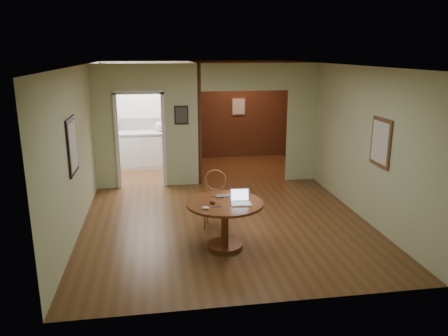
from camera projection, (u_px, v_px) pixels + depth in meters
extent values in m
plane|color=#4E3116|center=(227.00, 225.00, 7.65)|extent=(5.00, 5.00, 0.00)
plane|color=white|center=(227.00, 67.00, 6.95)|extent=(5.00, 5.00, 0.00)
plane|color=#B0B58C|center=(263.00, 198.00, 4.91)|extent=(5.00, 0.00, 5.00)
plane|color=#B0B58C|center=(72.00, 155.00, 6.92)|extent=(0.00, 5.00, 5.00)
plane|color=#B0B58C|center=(367.00, 145.00, 7.68)|extent=(0.00, 5.00, 5.00)
cube|color=#B0B58C|center=(104.00, 128.00, 9.34)|extent=(0.50, 2.70, 0.04)
cube|color=#B0B58C|center=(182.00, 126.00, 9.59)|extent=(0.80, 2.70, 0.04)
cube|color=#B0B58C|center=(302.00, 123.00, 10.01)|extent=(0.70, 2.70, 0.04)
plane|color=silver|center=(148.00, 114.00, 11.39)|extent=(2.70, 0.00, 2.70)
plane|color=#391A10|center=(238.00, 110.00, 12.24)|extent=(2.70, 0.00, 2.70)
cube|color=#391A10|center=(194.00, 117.00, 10.84)|extent=(0.08, 2.50, 2.70)
cube|color=black|center=(72.00, 146.00, 6.88)|extent=(0.03, 0.70, 0.90)
cube|color=brown|center=(381.00, 142.00, 7.16)|extent=(0.03, 0.60, 0.80)
cube|color=black|center=(181.00, 115.00, 9.51)|extent=(0.30, 0.03, 0.40)
cube|color=white|center=(239.00, 106.00, 12.20)|extent=(0.40, 0.03, 0.50)
cube|color=white|center=(148.00, 124.00, 11.44)|extent=(2.00, 0.02, 0.32)
cylinder|color=brown|center=(225.00, 245.00, 6.79)|extent=(0.55, 0.55, 0.05)
cylinder|color=brown|center=(225.00, 225.00, 6.71)|extent=(0.12, 0.12, 0.64)
cylinder|color=brown|center=(225.00, 203.00, 6.62)|extent=(1.17, 1.17, 0.04)
cylinder|color=#955634|center=(214.00, 202.00, 7.47)|extent=(0.52, 0.52, 0.03)
cylinder|color=#955634|center=(205.00, 217.00, 7.41)|extent=(0.03, 0.03, 0.45)
cylinder|color=#955634|center=(222.00, 218.00, 7.37)|extent=(0.03, 0.03, 0.45)
cylinder|color=#955634|center=(207.00, 211.00, 7.69)|extent=(0.03, 0.03, 0.45)
cylinder|color=#955634|center=(224.00, 212.00, 7.66)|extent=(0.03, 0.03, 0.45)
cylinder|color=#955634|center=(206.00, 189.00, 7.59)|extent=(0.03, 0.03, 0.36)
cylinder|color=#955634|center=(225.00, 189.00, 7.55)|extent=(0.03, 0.03, 0.36)
torus|color=#955634|center=(216.00, 180.00, 7.54)|extent=(0.37, 0.13, 0.38)
cube|color=white|center=(241.00, 204.00, 6.52)|extent=(0.31, 0.22, 0.01)
cube|color=silver|center=(241.00, 204.00, 6.49)|extent=(0.26, 0.12, 0.00)
cube|color=white|center=(240.00, 195.00, 6.61)|extent=(0.30, 0.07, 0.19)
cube|color=#8A98AF|center=(240.00, 195.00, 6.60)|extent=(0.26, 0.05, 0.16)
imported|color=silver|center=(226.00, 196.00, 6.83)|extent=(0.33, 0.25, 0.02)
ellipsoid|color=white|center=(206.00, 208.00, 6.30)|extent=(0.12, 0.08, 0.05)
cylinder|color=#0C1659|center=(217.00, 207.00, 6.40)|extent=(0.14, 0.03, 0.01)
cube|color=white|center=(149.00, 150.00, 11.33)|extent=(2.00, 0.55, 0.90)
cube|color=beige|center=(149.00, 133.00, 11.21)|extent=(2.06, 0.60, 0.04)
sphere|color=#B20C0C|center=(143.00, 151.00, 11.02)|extent=(0.03, 0.03, 0.03)
sphere|color=#B20C0C|center=(183.00, 150.00, 11.17)|extent=(0.03, 0.03, 0.03)
ellipsoid|color=beige|center=(160.00, 126.00, 11.22)|extent=(0.32, 0.30, 0.27)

